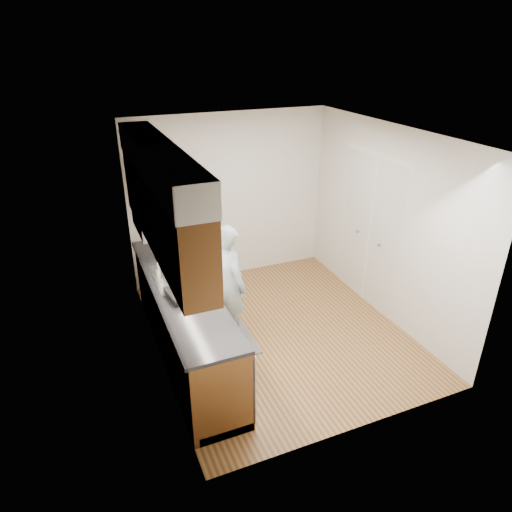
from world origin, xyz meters
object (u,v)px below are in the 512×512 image
(steel_can, at_px, (185,251))
(dish_rack, at_px, (188,292))
(soap_bottle_c, at_px, (171,244))
(soda_can, at_px, (185,259))
(soap_bottle_a, at_px, (158,250))
(person, at_px, (229,277))
(soap_bottle_b, at_px, (178,244))

(steel_can, distance_m, dish_rack, 0.98)
(soap_bottle_c, bearing_deg, soda_can, -80.11)
(soap_bottle_a, height_order, dish_rack, soap_bottle_a)
(steel_can, xyz_separation_m, dish_rack, (-0.22, -0.96, -0.03))
(person, height_order, dish_rack, person)
(soap_bottle_b, bearing_deg, soap_bottle_a, -152.66)
(soda_can, bearing_deg, dish_rack, -101.79)
(soap_bottle_c, height_order, soda_can, soap_bottle_c)
(person, relative_size, soap_bottle_c, 10.24)
(person, relative_size, soap_bottle_a, 6.96)
(soap_bottle_a, distance_m, soap_bottle_b, 0.32)
(person, height_order, soap_bottle_c, person)
(person, relative_size, dish_rack, 4.00)
(steel_can, relative_size, dish_rack, 0.31)
(soap_bottle_b, bearing_deg, steel_can, -75.16)
(person, relative_size, soap_bottle_b, 9.05)
(soap_bottle_a, height_order, soda_can, soap_bottle_a)
(soap_bottle_a, height_order, soap_bottle_c, soap_bottle_a)
(soap_bottle_c, xyz_separation_m, steel_can, (0.13, -0.22, -0.02))
(dish_rack, bearing_deg, soda_can, 69.84)
(soap_bottle_b, bearing_deg, dish_rack, -98.60)
(person, xyz_separation_m, dish_rack, (-0.57, -0.34, 0.10))
(soap_bottle_a, distance_m, dish_rack, 1.00)
(soap_bottle_b, height_order, dish_rack, soap_bottle_b)
(soap_bottle_b, distance_m, soda_can, 0.37)
(soap_bottle_c, distance_m, steel_can, 0.26)
(soap_bottle_c, distance_m, soda_can, 0.43)
(soap_bottle_a, xyz_separation_m, steel_can, (0.33, -0.03, -0.06))
(soda_can, bearing_deg, soap_bottle_c, 99.89)
(soap_bottle_b, xyz_separation_m, soda_can, (-0.01, -0.37, -0.04))
(soap_bottle_c, bearing_deg, person, -60.21)
(steel_can, height_order, dish_rack, steel_can)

